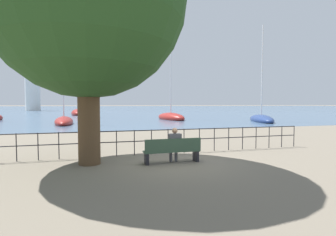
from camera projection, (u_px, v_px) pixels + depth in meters
ground_plane at (172, 163)px, 9.50m from camera, size 1000.00×1000.00×0.00m
harbor_water at (97, 108)px, 164.53m from camera, size 600.00×300.00×0.01m
park_bench at (172, 151)px, 9.42m from camera, size 2.07×0.45×0.90m
seated_person_left at (175, 143)px, 9.51m from camera, size 0.45×0.35×1.27m
promenade_railing at (160, 138)px, 11.15m from camera, size 13.88×0.04×1.05m
sailboat_0 at (64, 121)px, 28.36m from camera, size 2.35×7.80×12.15m
sailboat_1 at (261, 119)px, 32.05m from camera, size 4.77×8.02×12.02m
sailboat_2 at (171, 117)px, 36.02m from camera, size 3.28×7.16×12.39m
sailboat_3 at (89, 116)px, 40.94m from camera, size 2.32×5.46×9.94m
sailboat_5 at (78, 113)px, 51.82m from camera, size 2.79×8.79×10.49m
harbor_lighthouse at (32, 84)px, 85.54m from camera, size 4.55×4.55×18.55m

